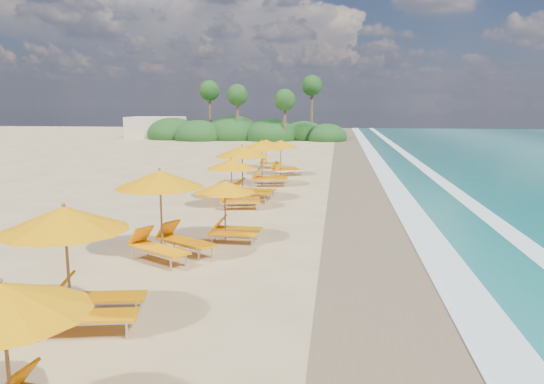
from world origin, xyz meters
TOP-DOWN VIEW (x-y plane):
  - ground at (0.00, 0.00)m, footprint 160.00×160.00m
  - wet_sand at (4.00, 0.00)m, footprint 4.00×160.00m
  - surf_foam at (6.70, 0.00)m, footprint 4.00×160.00m
  - station_1 at (-1.63, -13.19)m, footprint 2.67×2.52m
  - station_2 at (-2.70, -9.60)m, footprint 3.11×2.98m
  - station_3 at (-2.51, -4.80)m, footprint 3.59×3.59m
  - station_4 at (-1.06, -2.68)m, footprint 2.25×2.08m
  - station_5 at (-1.94, 2.67)m, footprint 2.65×2.53m
  - station_6 at (-1.82, 4.67)m, footprint 3.06×2.89m
  - station_7 at (-1.54, 9.13)m, footprint 3.00×2.83m
  - station_8 at (-1.01, 13.43)m, footprint 3.02×3.00m
  - station_9 at (-2.44, 16.91)m, footprint 2.52×2.42m
  - treeline at (-9.94, 45.51)m, footprint 25.80×8.80m
  - beach_building at (-22.00, 48.00)m, footprint 7.00×5.00m

SIDE VIEW (x-z plane):
  - ground at x=0.00m, z-range 0.00..0.00m
  - wet_sand at x=4.00m, z-range 0.00..0.01m
  - surf_foam at x=6.70m, z-range 0.02..0.03m
  - treeline at x=-9.94m, z-range -3.87..5.86m
  - station_4 at x=-1.06m, z-range 0.12..2.18m
  - station_9 at x=-2.44m, z-range 0.12..2.19m
  - station_5 at x=-1.94m, z-range 0.13..2.36m
  - station_1 at x=-1.63m, z-range 0.14..2.43m
  - station_8 at x=-1.01m, z-range 0.14..2.43m
  - beach_building at x=-22.00m, z-range 0.00..2.80m
  - station_2 at x=-2.70m, z-range 0.15..2.72m
  - station_7 at x=-1.54m, z-range 0.16..2.73m
  - station_6 at x=-1.82m, z-range 0.16..2.79m
  - station_3 at x=-2.51m, z-range 0.16..2.82m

